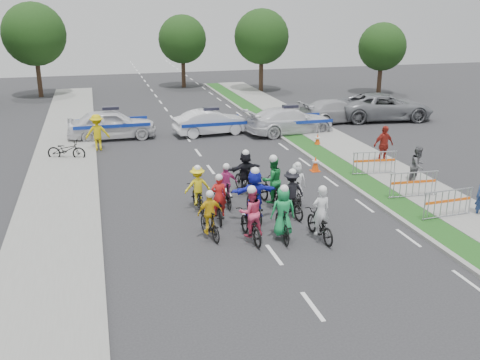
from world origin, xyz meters
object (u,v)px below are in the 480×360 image
object	(u,v)px
rider_10	(198,192)
cone_0	(315,164)
rider_0	(320,221)
civilian_suv	(384,107)
cone_1	(318,140)
rider_5	(254,199)
police_car_0	(112,124)
barrier_2	(374,164)
rider_7	(296,188)
police_car_2	(290,121)
marshal_hiviz	(97,132)
rider_9	(226,189)
rider_8	(272,187)
police_car_1	(211,122)
tree_1	(262,37)
tree_2	(382,47)
spectator_2	(384,145)
tree_3	(34,34)
civilian_sedan	(336,111)
barrier_0	(447,205)
parked_bike	(66,150)
rider_4	(291,197)
barrier_1	(413,186)
rider_11	(245,175)
rider_3	(210,219)
tree_4	(182,39)
rider_1	(283,218)
rider_6	(219,205)

from	to	relation	value
rider_10	cone_0	xyz separation A→B (m)	(6.02, 3.21, -0.33)
rider_0	civilian_suv	bearing A→B (deg)	-127.88
civilian_suv	cone_1	bearing A→B (deg)	135.09
rider_5	police_car_0	distance (m)	14.16
barrier_2	rider_7	bearing A→B (deg)	-152.70
police_car_2	marshal_hiviz	size ratio (longest dim) A/B	2.80
rider_9	civilian_suv	xyz separation A→B (m)	(13.61, 12.36, 0.20)
rider_8	police_car_1	distance (m)	11.82
civilian_suv	tree_1	xyz separation A→B (m)	(-4.19, 13.28, 3.68)
tree_2	spectator_2	bearing A→B (deg)	-118.67
tree_1	cone_0	bearing A→B (deg)	-101.28
rider_9	rider_5	bearing A→B (deg)	109.56
cone_0	tree_3	world-z (taller)	tree_3
rider_0	rider_10	bearing A→B (deg)	-50.32
civilian_sedan	barrier_0	size ratio (longest dim) A/B	2.46
tree_2	civilian_sedan	bearing A→B (deg)	-131.65
cone_1	cone_0	bearing A→B (deg)	-114.44
barrier_0	rider_8	bearing A→B (deg)	152.07
rider_0	rider_5	xyz separation A→B (m)	(-1.60, 1.98, 0.22)
police_car_0	civilian_sedan	bearing A→B (deg)	-86.86
parked_bike	police_car_1	bearing A→B (deg)	-49.13
rider_4	rider_9	size ratio (longest dim) A/B	1.07
civilian_suv	tree_1	size ratio (longest dim) A/B	0.90
rider_7	tree_2	distance (m)	27.45
barrier_1	police_car_1	bearing A→B (deg)	112.40
rider_0	rider_11	size ratio (longest dim) A/B	1.01
civilian_suv	barrier_2	bearing A→B (deg)	156.65
marshal_hiviz	tree_3	bearing A→B (deg)	-76.53
rider_10	tree_2	xyz separation A→B (m)	(19.50, 21.67, 3.16)
parked_bike	rider_5	bearing A→B (deg)	-127.79
rider_3	barrier_0	size ratio (longest dim) A/B	0.83
tree_3	tree_4	size ratio (longest dim) A/B	1.17
rider_4	rider_7	xyz separation A→B (m)	(0.58, 0.99, -0.03)
rider_1	rider_7	world-z (taller)	rider_1
rider_4	rider_11	size ratio (longest dim) A/B	0.99
police_car_0	barrier_0	world-z (taller)	police_car_0
barrier_2	tree_4	world-z (taller)	tree_4
rider_9	spectator_2	distance (m)	9.08
civilian_sedan	cone_1	world-z (taller)	civilian_sedan
rider_1	civilian_suv	world-z (taller)	rider_1
rider_1	police_car_1	distance (m)	14.72
barrier_2	rider_11	bearing A→B (deg)	-173.70
rider_10	barrier_2	bearing A→B (deg)	-169.76
rider_6	parked_bike	size ratio (longest dim) A/B	0.94
rider_3	spectator_2	size ratio (longest dim) A/B	0.90
civilian_sedan	police_car_0	bearing A→B (deg)	85.55
rider_4	spectator_2	distance (m)	8.09
police_car_2	tree_2	world-z (taller)	tree_2
marshal_hiviz	tree_3	distance (m)	19.02
rider_6	rider_8	bearing A→B (deg)	-152.56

